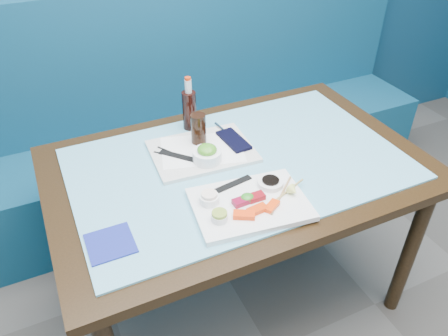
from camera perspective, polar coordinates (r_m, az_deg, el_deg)
name	(u,v)px	position (r m, az deg, el deg)	size (l,w,h in m)	color
booth_bench	(171,139)	(2.50, -6.92, 3.76)	(3.00, 0.56, 1.17)	navy
dining_table	(238,182)	(1.69, 1.85, -1.80)	(1.40, 0.90, 0.75)	black
glass_top	(239,163)	(1.64, 1.91, 0.60)	(1.22, 0.76, 0.01)	#66B1CD
sashimi_plate	(250,204)	(1.44, 3.39, -4.75)	(0.37, 0.27, 0.02)	white
salmon_left	(244,215)	(1.37, 2.63, -6.14)	(0.07, 0.03, 0.02)	#FF3A0A
salmon_mid	(257,210)	(1.39, 4.38, -5.43)	(0.06, 0.03, 0.02)	#EC3909
salmon_right	(272,206)	(1.41, 6.27, -4.98)	(0.06, 0.03, 0.01)	#FF400A
tuna_left	(241,202)	(1.42, 2.24, -4.41)	(0.05, 0.03, 0.02)	maroon
tuna_right	(256,197)	(1.44, 4.21, -3.79)	(0.06, 0.03, 0.02)	maroon
seaweed_garnish	(247,198)	(1.43, 3.06, -3.89)	(0.05, 0.04, 0.03)	#287C1C
ramekin_wasabi	(219,217)	(1.36, -0.59, -6.45)	(0.05, 0.05, 0.02)	white
wasabi_fill	(219,213)	(1.35, -0.60, -5.96)	(0.05, 0.05, 0.01)	olive
ramekin_ginger	(209,199)	(1.42, -1.92, -4.08)	(0.06, 0.06, 0.03)	white
ginger_fill	(209,195)	(1.41, -1.94, -3.49)	(0.05, 0.05, 0.01)	#FCE0CF
soy_dish	(270,183)	(1.50, 6.08, -1.94)	(0.09, 0.09, 0.02)	white
soy_fill	(271,180)	(1.49, 6.11, -1.59)	(0.06, 0.06, 0.01)	black
lemon_wedge	(293,191)	(1.46, 9.03, -2.97)	(0.04, 0.04, 0.03)	#DCE46C
chopstick_sleeve	(232,185)	(1.49, 1.02, -2.17)	(0.16, 0.02, 0.00)	black
wooden_chopstick_a	(281,195)	(1.46, 7.51, -3.48)	(0.01, 0.01, 0.21)	#9D744A
wooden_chopstick_b	(284,194)	(1.47, 7.84, -3.37)	(0.01, 0.01, 0.21)	#9F884B
serving_tray	(202,151)	(1.68, -2.88, 2.20)	(0.38, 0.29, 0.01)	silver
paper_placemat	(202,149)	(1.68, -2.89, 2.43)	(0.31, 0.22, 0.00)	white
seaweed_bowl	(207,156)	(1.61, -2.21, 1.60)	(0.11, 0.11, 0.04)	white
seaweed_salad	(207,150)	(1.59, -2.23, 2.41)	(0.07, 0.07, 0.04)	#439221
cola_glass	(198,129)	(1.69, -3.36, 5.13)	(0.06, 0.06, 0.12)	black
navy_pouch	(234,140)	(1.72, 1.26, 3.65)	(0.07, 0.17, 0.01)	black
fork	(221,128)	(1.80, -0.38, 5.22)	(0.01, 0.01, 0.09)	silver
black_chopstick_a	(179,157)	(1.64, -5.94, 1.48)	(0.01, 0.01, 0.20)	black
black_chopstick_b	(181,156)	(1.65, -5.68, 1.55)	(0.01, 0.01, 0.22)	black
tray_sleeve	(180,157)	(1.64, -5.81, 1.50)	(0.03, 0.17, 0.00)	black
cola_bottle_body	(189,110)	(1.81, -4.54, 7.50)	(0.06, 0.06, 0.16)	black
cola_bottle_neck	(188,86)	(1.76, -4.71, 10.61)	(0.03, 0.03, 0.05)	silver
cola_bottle_cap	(188,79)	(1.74, -4.76, 11.57)	(0.02, 0.02, 0.01)	red
blue_napkin	(110,243)	(1.36, -14.62, -9.50)	(0.14, 0.14, 0.01)	navy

